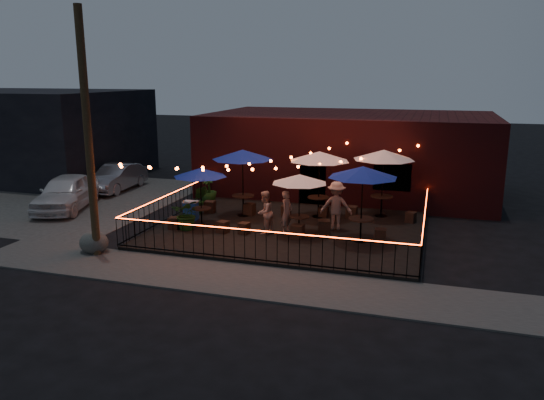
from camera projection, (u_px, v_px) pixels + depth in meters
The scene contains 39 objects.
ground at pixel (274, 247), 18.63m from camera, with size 110.00×110.00×0.00m, color black.
patio at pixel (289, 230), 20.48m from camera, with size 10.00×8.00×0.15m, color black.
sidewalk at pixel (242, 280), 15.61m from camera, with size 18.00×2.50×0.05m, color #3C3937.
parking_lot at pixel (63, 199), 25.80m from camera, with size 11.00×12.00×0.02m, color #3C3937.
brick_building at pixel (349, 153), 27.17m from camera, with size 14.00×8.00×4.00m.
background_building at pixel (30, 133), 31.60m from camera, with size 12.00×9.00×5.00m, color black.
utility_pole at pixel (88, 136), 16.85m from camera, with size 0.26×0.26×8.00m, color #362816.
fence_front at pixel (255, 246), 16.62m from camera, with size 10.00×0.04×1.04m.
fence_left at pixel (172, 206), 21.78m from camera, with size 0.04×8.00×1.04m.
fence_right at pixel (424, 225), 18.90m from camera, with size 0.04×8.00×1.04m.
festoon_lights at pixel (262, 167), 19.92m from camera, with size 10.02×8.72×1.32m.
cafe_table_0 at pixel (200, 173), 20.25m from camera, with size 2.44×2.44×2.29m.
cafe_table_1 at pixel (243, 155), 21.66m from camera, with size 3.07×3.07×2.78m.
cafe_table_2 at pixel (299, 180), 19.09m from camera, with size 2.38×2.38×2.27m.
cafe_table_3 at pixel (319, 157), 21.43m from camera, with size 2.76×2.76×2.74m.
cafe_table_4 at pixel (363, 173), 18.23m from camera, with size 3.20×3.20×2.70m.
cafe_table_5 at pixel (384, 156), 21.55m from camera, with size 2.84×2.84×2.79m.
bistro_chair_0 at pixel (174, 223), 20.26m from camera, with size 0.38×0.38×0.45m, color black.
bistro_chair_1 at pixel (223, 227), 19.77m from camera, with size 0.37×0.37×0.44m, color black.
bistro_chair_2 at pixel (210, 207), 22.65m from camera, with size 0.42×0.42×0.50m, color black.
bistro_chair_3 at pixel (250, 209), 22.27m from camera, with size 0.42×0.42×0.49m, color black.
bistro_chair_4 at pixel (244, 228), 19.63m from camera, with size 0.36×0.36×0.42m, color black.
bistro_chair_5 at pixel (298, 231), 19.09m from camera, with size 0.43×0.43×0.51m, color black.
bistro_chair_6 at pixel (286, 211), 22.13m from camera, with size 0.37×0.37×0.44m, color black.
bistro_chair_7 at pixel (324, 212), 21.93m from camera, with size 0.36×0.36×0.43m, color black.
bistro_chair_8 at pixel (324, 227), 19.65m from camera, with size 0.43×0.43×0.51m, color black.
bistro_chair_9 at pixel (380, 235), 18.72m from camera, with size 0.39×0.39×0.46m, color black.
bistro_chair_10 at pixel (352, 212), 21.74m from camera, with size 0.43×0.43×0.50m, color black.
bistro_chair_11 at pixel (411, 217), 21.15m from camera, with size 0.36×0.36×0.43m, color black.
patron_a at pixel (287, 212), 19.66m from camera, with size 0.58×0.38×1.59m, color #E1B192.
patron_b at pixel (265, 212), 19.54m from camera, with size 0.78×0.61×1.61m, color tan.
patron_c at pixel (336, 206), 20.03m from camera, with size 1.20×0.69×1.86m, color beige.
potted_shrub_a at pixel (187, 214), 20.09m from camera, with size 1.10×0.95×1.22m, color #0D370D.
potted_shrub_b at pixel (199, 200), 22.36m from camera, with size 0.66×0.53×1.20m, color #18360E.
potted_shrub_c at pixel (208, 189), 24.22m from camera, with size 0.74×0.74×1.33m, color #18390F.
cooler at pixel (191, 210), 21.52m from camera, with size 0.61×0.46×0.77m.
boulder at pixel (94, 243), 17.92m from camera, with size 0.95×0.81×0.74m, color #40403C.
car_white at pixel (66, 192), 23.65m from camera, with size 1.85×4.60×1.57m, color silver.
car_silver at pixel (117, 178), 27.58m from camera, with size 1.45×4.16×1.37m, color #96979D.
Camera 1 is at (5.18, -16.97, 5.92)m, focal length 35.00 mm.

